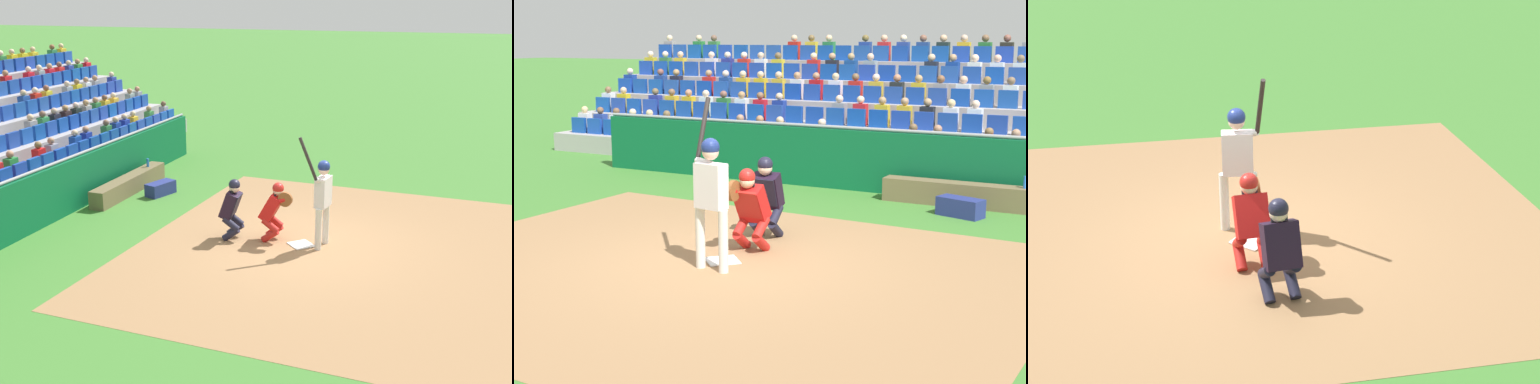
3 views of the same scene
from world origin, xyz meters
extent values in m
plane|color=#3D762D|center=(0.00, 0.00, 0.00)|extent=(160.00, 160.00, 0.00)
cube|color=#976E49|center=(0.00, 0.50, 0.00)|extent=(9.13, 7.65, 0.01)
cube|color=white|center=(0.00, 0.00, 0.02)|extent=(0.62, 0.62, 0.02)
cylinder|color=silver|center=(-0.28, 0.43, 0.43)|extent=(0.15, 0.15, 0.85)
cylinder|color=silver|center=(0.11, 0.38, 0.43)|extent=(0.15, 0.15, 0.85)
cube|color=silver|center=(-0.09, 0.41, 1.16)|extent=(0.45, 0.28, 0.60)
sphere|color=beige|center=(-0.09, 0.41, 1.61)|extent=(0.22, 0.22, 0.22)
sphere|color=navy|center=(-0.09, 0.41, 1.67)|extent=(0.25, 0.25, 0.25)
cylinder|color=silver|center=(-0.04, 0.37, 1.44)|extent=(0.46, 0.20, 0.14)
cylinder|color=silver|center=(0.13, 0.35, 1.44)|extent=(0.17, 0.16, 0.13)
cylinder|color=black|center=(0.19, 0.15, 1.87)|extent=(0.09, 0.39, 0.83)
sphere|color=black|center=(0.18, 0.32, 1.47)|extent=(0.06, 0.06, 0.06)
cylinder|color=red|center=(-0.26, -0.65, 0.15)|extent=(0.14, 0.39, 0.34)
cylinder|color=red|center=(-0.26, -0.65, 0.37)|extent=(0.14, 0.38, 0.33)
cylinder|color=red|center=(0.06, -0.65, 0.15)|extent=(0.14, 0.39, 0.34)
cylinder|color=red|center=(0.06, -0.65, 0.37)|extent=(0.14, 0.38, 0.33)
cube|color=red|center=(-0.10, -0.66, 0.72)|extent=(0.43, 0.48, 0.60)
cube|color=red|center=(-0.10, -0.55, 0.72)|extent=(0.38, 0.27, 0.43)
sphere|color=beige|center=(-0.10, -0.53, 1.07)|extent=(0.22, 0.22, 0.22)
cube|color=black|center=(-0.10, -0.53, 1.07)|extent=(0.20, 0.13, 0.19)
sphere|color=red|center=(-0.10, -0.53, 1.13)|extent=(0.24, 0.24, 0.24)
cylinder|color=brown|center=(0.01, -0.35, 0.95)|extent=(0.07, 0.30, 0.30)
cylinder|color=red|center=(0.05, -0.52, 0.88)|extent=(0.16, 0.40, 0.22)
cylinder|color=#1D1C2F|center=(-0.08, -1.46, 0.15)|extent=(0.17, 0.39, 0.34)
cylinder|color=#1D1C2F|center=(-0.08, -1.46, 0.37)|extent=(0.17, 0.39, 0.33)
cylinder|color=#1D1C2F|center=(0.24, -1.44, 0.15)|extent=(0.17, 0.39, 0.34)
cylinder|color=#1D1C2F|center=(0.24, -1.44, 0.37)|extent=(0.17, 0.39, 0.33)
cube|color=black|center=(0.08, -1.50, 0.74)|extent=(0.45, 0.44, 0.60)
cube|color=#1D1C2F|center=(0.07, -1.38, 0.74)|extent=(0.39, 0.23, 0.45)
sphere|color=beige|center=(0.08, -1.41, 1.11)|extent=(0.22, 0.22, 0.22)
cube|color=black|center=(0.08, -1.41, 1.11)|extent=(0.21, 0.12, 0.20)
sphere|color=#1D1C2F|center=(0.08, -1.41, 1.17)|extent=(0.24, 0.24, 0.24)
cube|color=#0B5831|center=(0.00, -5.71, 0.61)|extent=(12.98, 0.24, 1.23)
cylinder|color=gray|center=(0.00, -5.71, 1.27)|extent=(12.98, 0.07, 0.07)
cube|color=brown|center=(-2.14, -5.16, 0.22)|extent=(3.16, 0.40, 0.44)
cylinder|color=blue|center=(-3.16, -5.16, 0.55)|extent=(0.07, 0.07, 0.22)
cube|color=navy|center=(-2.23, -4.32, 0.17)|extent=(0.86, 0.57, 0.33)
cube|color=#9F9899|center=(0.00, -7.61, 0.24)|extent=(19.47, 1.04, 0.49)
cube|color=#123AA5|center=(-2.49, -7.45, 0.70)|extent=(0.44, 0.10, 0.42)
cube|color=gray|center=(-2.49, -7.71, 0.75)|extent=(0.32, 0.22, 0.52)
sphere|color=#A3775C|center=(-2.49, -7.71, 1.11)|extent=(0.19, 0.19, 0.19)
cube|color=#14439D|center=(-1.94, -7.45, 0.70)|extent=(0.44, 0.10, 0.42)
cube|color=red|center=(-1.94, -7.71, 0.75)|extent=(0.32, 0.22, 0.52)
sphere|color=brown|center=(-1.94, -7.71, 1.11)|extent=(0.19, 0.19, 0.19)
cube|color=#1544A3|center=(-1.38, -7.45, 0.70)|extent=(0.44, 0.10, 0.42)
cube|color=#1A37A0|center=(-0.83, -7.45, 0.70)|extent=(0.44, 0.10, 0.42)
cube|color=#257C33|center=(-0.83, -7.71, 0.75)|extent=(0.32, 0.22, 0.52)
sphere|color=#A67155|center=(-0.83, -7.71, 1.11)|extent=(0.19, 0.19, 0.19)
cube|color=#153CA2|center=(-0.28, -7.45, 0.70)|extent=(0.44, 0.10, 0.42)
cube|color=red|center=(-0.28, -7.71, 0.75)|extent=(0.32, 0.22, 0.52)
sphere|color=brown|center=(-0.28, -7.71, 1.11)|extent=(0.19, 0.19, 0.19)
cube|color=#1645A1|center=(0.28, -7.45, 0.70)|extent=(0.44, 0.10, 0.42)
cube|color=#1D389E|center=(0.83, -7.45, 0.70)|extent=(0.44, 0.10, 0.42)
cube|color=#11429A|center=(1.38, -7.45, 0.70)|extent=(0.44, 0.10, 0.42)
cube|color=#1D43A5|center=(1.94, -7.45, 0.70)|extent=(0.44, 0.10, 0.42)
cube|color=#336835|center=(1.94, -7.71, 0.75)|extent=(0.32, 0.22, 0.52)
sphere|color=beige|center=(1.94, -7.71, 1.11)|extent=(0.19, 0.19, 0.19)
cube|color=#123F97|center=(2.49, -7.45, 0.70)|extent=(0.44, 0.10, 0.42)
cube|color=#1943A4|center=(3.04, -7.45, 0.70)|extent=(0.44, 0.10, 0.42)
cube|color=gold|center=(3.04, -7.71, 0.75)|extent=(0.32, 0.22, 0.52)
sphere|color=#D1AC8C|center=(3.04, -7.71, 1.11)|extent=(0.19, 0.19, 0.19)
cube|color=#193C9E|center=(3.60, -7.45, 0.70)|extent=(0.44, 0.10, 0.42)
cube|color=gray|center=(3.60, -7.71, 0.75)|extent=(0.32, 0.22, 0.52)
sphere|color=#AE7552|center=(3.60, -7.71, 1.11)|extent=(0.19, 0.19, 0.19)
cube|color=#124497|center=(4.15, -7.45, 0.70)|extent=(0.44, 0.10, 0.42)
cube|color=silver|center=(4.15, -7.71, 0.75)|extent=(0.32, 0.22, 0.52)
sphere|color=#A4755B|center=(4.15, -7.71, 1.11)|extent=(0.19, 0.19, 0.19)
cube|color=#1B409E|center=(4.70, -7.45, 0.70)|extent=(0.44, 0.10, 0.42)
cube|color=#12379C|center=(5.26, -7.45, 0.70)|extent=(0.44, 0.10, 0.42)
cube|color=#1C369C|center=(5.81, -7.45, 0.70)|extent=(0.44, 0.10, 0.42)
cube|color=#1B38A2|center=(6.37, -7.45, 0.70)|extent=(0.44, 0.10, 0.42)
cube|color=gold|center=(6.37, -7.71, 0.75)|extent=(0.32, 0.22, 0.52)
sphere|color=brown|center=(6.37, -7.71, 1.11)|extent=(0.19, 0.19, 0.19)
cube|color=#153D9B|center=(6.92, -7.45, 0.70)|extent=(0.44, 0.10, 0.42)
cube|color=white|center=(6.92, -7.71, 0.75)|extent=(0.32, 0.22, 0.52)
sphere|color=#D3B183|center=(6.92, -7.71, 1.11)|extent=(0.19, 0.19, 0.19)
cube|color=#1143A2|center=(7.47, -7.45, 0.70)|extent=(0.44, 0.10, 0.42)
cube|color=#33743E|center=(7.47, -7.71, 0.75)|extent=(0.32, 0.22, 0.52)
sphere|color=beige|center=(7.47, -7.71, 1.11)|extent=(0.19, 0.19, 0.19)
cube|color=#113C9D|center=(8.03, -7.45, 0.70)|extent=(0.44, 0.10, 0.42)
cube|color=white|center=(8.03, -7.71, 0.75)|extent=(0.32, 0.22, 0.52)
sphere|color=brown|center=(8.03, -7.71, 1.11)|extent=(0.19, 0.19, 0.19)
cube|color=#163EA3|center=(8.58, -7.45, 0.70)|extent=(0.44, 0.10, 0.42)
cube|color=#273F95|center=(8.58, -7.71, 0.75)|extent=(0.32, 0.22, 0.52)
sphere|color=brown|center=(8.58, -7.71, 1.11)|extent=(0.19, 0.19, 0.19)
cube|color=#123F97|center=(9.13, -7.45, 0.70)|extent=(0.44, 0.10, 0.42)
cube|color=white|center=(9.13, -7.71, 0.75)|extent=(0.32, 0.22, 0.52)
sphere|color=#D7B27D|center=(9.13, -7.71, 1.11)|extent=(0.19, 0.19, 0.19)
cube|color=#9F9899|center=(0.00, -8.65, 0.49)|extent=(19.47, 1.04, 0.97)
cube|color=#1745A4|center=(-2.49, -8.49, 1.18)|extent=(0.44, 0.10, 0.42)
cube|color=#1A3A96|center=(-1.94, -8.49, 1.18)|extent=(0.44, 0.10, 0.42)
cube|color=#143D9D|center=(-1.38, -8.49, 1.18)|extent=(0.44, 0.10, 0.42)
cube|color=white|center=(-1.38, -8.75, 1.23)|extent=(0.32, 0.22, 0.52)
sphere|color=beige|center=(-1.38, -8.75, 1.59)|extent=(0.19, 0.19, 0.19)
cube|color=#193F9A|center=(-0.83, -8.49, 1.18)|extent=(0.44, 0.10, 0.42)
cube|color=silver|center=(-0.83, -8.75, 1.23)|extent=(0.32, 0.22, 0.52)
sphere|color=tan|center=(-0.83, -8.75, 1.59)|extent=(0.19, 0.19, 0.19)
cube|color=#1B3CA3|center=(-0.28, -8.49, 1.18)|extent=(0.44, 0.10, 0.42)
cube|color=black|center=(-0.28, -8.75, 1.23)|extent=(0.32, 0.22, 0.52)
sphere|color=#A6815A|center=(-0.28, -8.75, 1.59)|extent=(0.19, 0.19, 0.19)
cube|color=#193BA2|center=(0.28, -8.49, 1.18)|extent=(0.44, 0.10, 0.42)
cube|color=gold|center=(0.28, -8.75, 1.23)|extent=(0.32, 0.22, 0.52)
sphere|color=#A6805E|center=(0.28, -8.75, 1.59)|extent=(0.19, 0.19, 0.19)
cube|color=#103FA3|center=(0.83, -8.49, 1.18)|extent=(0.44, 0.10, 0.42)
cube|color=gold|center=(0.83, -8.75, 1.23)|extent=(0.32, 0.22, 0.52)
sphere|color=#A07C55|center=(0.83, -8.75, 1.59)|extent=(0.19, 0.19, 0.19)
cube|color=#1144A4|center=(1.38, -8.49, 1.18)|extent=(0.44, 0.10, 0.42)
cube|color=red|center=(1.38, -8.75, 1.23)|extent=(0.32, 0.22, 0.52)
sphere|color=beige|center=(1.38, -8.75, 1.59)|extent=(0.19, 0.19, 0.19)
cube|color=#16439D|center=(1.94, -8.49, 1.18)|extent=(0.44, 0.10, 0.42)
cube|color=gray|center=(1.94, -8.75, 1.23)|extent=(0.32, 0.22, 0.52)
sphere|color=beige|center=(1.94, -8.75, 1.59)|extent=(0.19, 0.19, 0.19)
cube|color=#143BA1|center=(2.49, -8.49, 1.18)|extent=(0.44, 0.10, 0.42)
cube|color=#123DA2|center=(3.04, -8.49, 1.18)|extent=(0.44, 0.10, 0.42)
cube|color=#1E3E97|center=(3.60, -8.49, 1.18)|extent=(0.44, 0.10, 0.42)
cube|color=navy|center=(3.60, -8.75, 1.23)|extent=(0.32, 0.22, 0.52)
sphere|color=#D0AB8B|center=(3.60, -8.75, 1.59)|extent=(0.19, 0.19, 0.19)
cube|color=#12409F|center=(4.15, -8.49, 1.18)|extent=(0.44, 0.10, 0.42)
cube|color=red|center=(4.15, -8.75, 1.23)|extent=(0.32, 0.22, 0.52)
sphere|color=brown|center=(4.15, -8.75, 1.59)|extent=(0.19, 0.19, 0.19)
cube|color=#153CA2|center=(4.70, -8.49, 1.18)|extent=(0.44, 0.10, 0.42)
cube|color=white|center=(4.70, -8.75, 1.23)|extent=(0.32, 0.22, 0.52)
sphere|color=#A67A4D|center=(4.70, -8.75, 1.59)|extent=(0.19, 0.19, 0.19)
cube|color=#17409B|center=(5.26, -8.49, 1.18)|extent=(0.44, 0.10, 0.42)
cube|color=#276F33|center=(5.26, -8.75, 1.23)|extent=(0.32, 0.22, 0.52)
sphere|color=brown|center=(5.26, -8.75, 1.59)|extent=(0.19, 0.19, 0.19)
cube|color=#153C9C|center=(5.81, -8.49, 1.18)|extent=(0.44, 0.10, 0.42)
cube|color=silver|center=(5.81, -8.75, 1.23)|extent=(0.32, 0.22, 0.52)
sphere|color=beige|center=(5.81, -8.75, 1.59)|extent=(0.19, 0.19, 0.19)
cube|color=#143E97|center=(6.37, -8.49, 1.18)|extent=(0.44, 0.10, 0.42)
cube|color=gold|center=(6.37, -8.75, 1.23)|extent=(0.32, 0.22, 0.52)
sphere|color=#AF7258|center=(6.37, -8.75, 1.59)|extent=(0.19, 0.19, 0.19)
cube|color=#133F96|center=(6.92, -8.49, 1.18)|extent=(0.44, 0.10, 0.42)
cube|color=gold|center=(6.92, -8.75, 1.23)|extent=(0.32, 0.22, 0.52)
sphere|color=brown|center=(6.92, -8.75, 1.59)|extent=(0.19, 0.19, 0.19)
cube|color=#1D3BA0|center=(7.47, -8.49, 1.18)|extent=(0.44, 0.10, 0.42)
cube|color=navy|center=(7.47, -8.75, 1.23)|extent=(0.32, 0.22, 0.52)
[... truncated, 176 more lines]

